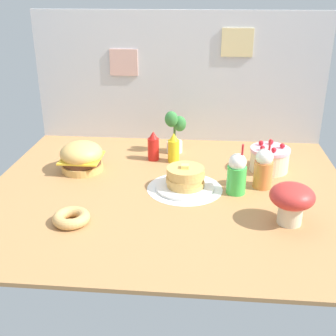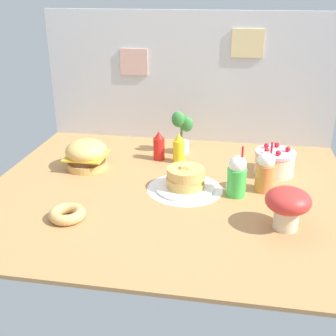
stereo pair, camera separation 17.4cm
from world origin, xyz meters
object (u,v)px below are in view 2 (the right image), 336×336
burger (87,155)px  layer_cake (275,162)px  ketchup_bottle (159,146)px  mushroom_stool (288,204)px  mustard_bottle (179,149)px  potted_plant (181,130)px  cream_soda_cup (237,176)px  pancake_stack (185,180)px  orange_float_cup (265,172)px  donut_pink_glaze (67,214)px

burger → layer_cake: size_ratio=1.06×
ketchup_bottle → mushroom_stool: mushroom_stool is taller
mustard_bottle → potted_plant: size_ratio=0.66×
mustard_bottle → potted_plant: (-0.01, 0.17, 0.07)m
burger → ketchup_bottle: size_ratio=1.33×
layer_cake → mustard_bottle: size_ratio=1.25×
cream_soda_cup → mushroom_stool: bearing=-51.8°
pancake_stack → ketchup_bottle: size_ratio=1.70×
orange_float_cup → potted_plant: size_ratio=0.98×
layer_cake → mustard_bottle: 0.60m
burger → mustard_bottle: (0.56, 0.19, 0.00)m
ketchup_bottle → mushroom_stool: (0.76, -0.75, 0.04)m
orange_float_cup → pancake_stack: bearing=-171.9°
pancake_stack → mustard_bottle: (-0.09, 0.39, 0.03)m
mushroom_stool → pancake_stack: bearing=147.6°
ketchup_bottle → mustard_bottle: bearing=-9.7°
orange_float_cup → ketchup_bottle: bearing=151.9°
mushroom_stool → burger: bearing=155.6°
mustard_bottle → mushroom_stool: bearing=-49.7°
burger → mustard_bottle: mustard_bottle is taller
mustard_bottle → donut_pink_glaze: mustard_bottle is taller
layer_cake → mushroom_stool: 0.64m
mustard_bottle → mushroom_stool: size_ratio=0.91×
potted_plant → orange_float_cup: bearing=-43.0°
burger → donut_pink_glaze: size_ratio=1.43×
donut_pink_glaze → layer_cake: bearing=35.5°
potted_plant → cream_soda_cup: bearing=-56.8°
burger → pancake_stack: 0.68m
cream_soda_cup → ketchup_bottle: bearing=139.2°
burger → mushroom_stool: 1.29m
pancake_stack → ketchup_bottle: ketchup_bottle is taller
layer_cake → cream_soda_cup: size_ratio=0.83×
pancake_stack → mustard_bottle: mustard_bottle is taller
burger → ketchup_bottle: (0.42, 0.22, 0.00)m
orange_float_cup → burger: bearing=172.7°
pancake_stack → donut_pink_glaze: 0.68m
mushroom_stool → ketchup_bottle: bearing=135.2°
orange_float_cup → cream_soda_cup: bearing=-150.3°
pancake_stack → potted_plant: (-0.11, 0.57, 0.10)m
cream_soda_cup → orange_float_cup: same height
burger → cream_soda_cup: cream_soda_cup is taller
orange_float_cup → potted_plant: potted_plant is taller
ketchup_bottle → mushroom_stool: size_ratio=0.91×
burger → ketchup_bottle: bearing=27.4°
mustard_bottle → cream_soda_cup: bearing=-48.2°
cream_soda_cup → orange_float_cup: size_ratio=1.00×
cream_soda_cup → donut_pink_glaze: size_ratio=1.61×
pancake_stack → burger: bearing=162.8°
potted_plant → mushroom_stool: bearing=-55.0°
ketchup_bottle → potted_plant: bearing=50.0°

